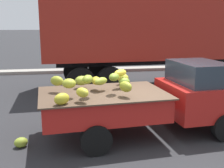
# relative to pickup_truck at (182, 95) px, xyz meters

# --- Properties ---
(ground) EXTENTS (220.00, 220.00, 0.00)m
(ground) POSITION_rel_pickup_truck_xyz_m (-1.03, -0.26, -0.89)
(ground) COLOR #28282B
(curb_strip) EXTENTS (80.00, 0.80, 0.16)m
(curb_strip) POSITION_rel_pickup_truck_xyz_m (-1.03, 8.91, -0.81)
(curb_strip) COLOR gray
(curb_strip) RESTS_ON ground
(pickup_truck) EXTENTS (5.13, 2.21, 1.70)m
(pickup_truck) POSITION_rel_pickup_truck_xyz_m (0.00, 0.00, 0.00)
(pickup_truck) COLOR #B21E19
(pickup_truck) RESTS_ON ground
(semi_trailer) EXTENTS (12.09, 3.02, 3.95)m
(semi_trailer) POSITION_rel_pickup_truck_xyz_m (2.29, 4.84, 1.65)
(semi_trailer) COLOR maroon
(semi_trailer) RESTS_ON ground
(fallen_banana_bunch_near_tailgate) EXTENTS (0.35, 0.32, 0.22)m
(fallen_banana_bunch_near_tailgate) POSITION_rel_pickup_truck_xyz_m (-3.77, -0.40, -0.78)
(fallen_banana_bunch_near_tailgate) COLOR #8CA12F
(fallen_banana_bunch_near_tailgate) RESTS_ON ground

